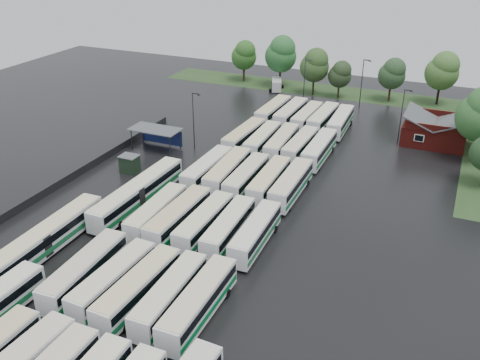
% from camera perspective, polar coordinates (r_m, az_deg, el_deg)
% --- Properties ---
extents(ground, '(160.00, 160.00, 0.00)m').
position_cam_1_polar(ground, '(64.37, -5.98, -6.01)').
color(ground, black).
rests_on(ground, ground).
extents(brick_building, '(10.07, 8.60, 5.39)m').
position_cam_1_polar(brick_building, '(95.35, 20.03, 4.79)').
color(brick_building, maroon).
rests_on(brick_building, ground).
extents(wash_shed, '(8.20, 4.20, 3.58)m').
position_cam_1_polar(wash_shed, '(88.05, -8.87, 5.16)').
color(wash_shed, '#2D2D30').
rests_on(wash_shed, ground).
extents(utility_hut, '(2.70, 2.20, 2.62)m').
position_cam_1_polar(utility_hut, '(81.00, -11.70, 1.72)').
color(utility_hut, black).
rests_on(utility_hut, ground).
extents(grass_strip_north, '(80.00, 10.00, 0.01)m').
position_cam_1_polar(grass_strip_north, '(119.61, 10.39, 9.20)').
color(grass_strip_north, '#28441D').
rests_on(grass_strip_north, ground).
extents(west_fence, '(0.10, 50.00, 1.20)m').
position_cam_1_polar(west_fence, '(81.54, -16.94, 0.70)').
color(west_fence, '#2D2D30').
rests_on(west_fence, ground).
extents(bus_r1c0, '(3.10, 12.16, 3.36)m').
position_cam_1_polar(bus_r1c0, '(57.40, -16.23, -9.28)').
color(bus_r1c0, white).
rests_on(bus_r1c0, ground).
extents(bus_r1c1, '(2.86, 11.65, 3.22)m').
position_cam_1_polar(bus_r1c1, '(55.53, -13.35, -10.32)').
color(bus_r1c1, white).
rests_on(bus_r1c1, ground).
extents(bus_r1c2, '(2.90, 11.94, 3.30)m').
position_cam_1_polar(bus_r1c2, '(53.83, -10.80, -11.30)').
color(bus_r1c2, white).
rests_on(bus_r1c2, ground).
extents(bus_r1c3, '(2.73, 11.58, 3.21)m').
position_cam_1_polar(bus_r1c3, '(52.64, -7.47, -12.06)').
color(bus_r1c3, white).
rests_on(bus_r1c3, ground).
extents(bus_r1c4, '(2.70, 12.06, 3.35)m').
position_cam_1_polar(bus_r1c4, '(51.36, -4.42, -12.90)').
color(bus_r1c4, white).
rests_on(bus_r1c4, ground).
extents(bus_r2c0, '(2.76, 11.54, 3.19)m').
position_cam_1_polar(bus_r2c0, '(66.20, -8.88, -3.45)').
color(bus_r2c0, white).
rests_on(bus_r2c0, ground).
extents(bus_r2c1, '(2.76, 12.17, 3.38)m').
position_cam_1_polar(bus_r2c1, '(64.71, -6.59, -3.94)').
color(bus_r2c1, white).
rests_on(bus_r2c1, ground).
extents(bus_r2c2, '(2.48, 11.51, 3.20)m').
position_cam_1_polar(bus_r2c2, '(63.57, -3.85, -4.51)').
color(bus_r2c2, white).
rests_on(bus_r2c2, ground).
extents(bus_r2c3, '(2.87, 11.52, 3.18)m').
position_cam_1_polar(bus_r2c3, '(62.42, -1.22, -5.08)').
color(bus_r2c3, white).
rests_on(bus_r2c3, ground).
extents(bus_r2c4, '(2.80, 11.54, 3.19)m').
position_cam_1_polar(bus_r2c4, '(61.40, 1.67, -5.67)').
color(bus_r2c4, white).
rests_on(bus_r2c4, ground).
extents(bus_r3c0, '(2.65, 11.89, 3.30)m').
position_cam_1_polar(bus_r3c0, '(76.56, -3.49, 1.17)').
color(bus_r3c0, white).
rests_on(bus_r3c0, ground).
extents(bus_r3c1, '(3.03, 12.17, 3.36)m').
position_cam_1_polar(bus_r3c1, '(75.65, -1.32, 0.92)').
color(bus_r3c1, white).
rests_on(bus_r3c1, ground).
extents(bus_r3c2, '(2.61, 11.64, 3.23)m').
position_cam_1_polar(bus_r3c2, '(74.16, 0.70, 0.32)').
color(bus_r3c2, white).
rests_on(bus_r3c2, ground).
extents(bus_r3c3, '(2.78, 11.78, 3.26)m').
position_cam_1_polar(bus_r3c3, '(73.14, 3.12, -0.10)').
color(bus_r3c3, white).
rests_on(bus_r3c3, ground).
extents(bus_r3c4, '(2.69, 12.06, 3.35)m').
position_cam_1_polar(bus_r3c4, '(72.33, 5.48, -0.46)').
color(bus_r3c4, white).
rests_on(bus_r3c4, ground).
extents(bus_r4c0, '(2.99, 11.91, 3.29)m').
position_cam_1_polar(bus_r4c0, '(88.11, 0.45, 4.67)').
color(bus_r4c0, white).
rests_on(bus_r4c0, ground).
extents(bus_r4c1, '(2.74, 11.65, 3.23)m').
position_cam_1_polar(bus_r4c1, '(86.73, 2.43, 4.26)').
color(bus_r4c1, white).
rests_on(bus_r4c1, ground).
extents(bus_r4c2, '(2.96, 11.80, 3.26)m').
position_cam_1_polar(bus_r4c2, '(85.81, 4.47, 3.97)').
color(bus_r4c2, white).
rests_on(bus_r4c2, ground).
extents(bus_r4c3, '(2.65, 11.51, 3.19)m').
position_cam_1_polar(bus_r4c3, '(85.10, 6.45, 3.66)').
color(bus_r4c3, white).
rests_on(bus_r4c3, ground).
extents(bus_r4c4, '(2.64, 11.94, 3.32)m').
position_cam_1_polar(bus_r4c4, '(83.97, 8.46, 3.27)').
color(bus_r4c4, white).
rests_on(bus_r4c4, ground).
extents(bus_r5c0, '(2.88, 12.15, 3.36)m').
position_cam_1_polar(bus_r5c0, '(100.09, 3.56, 7.34)').
color(bus_r5c0, white).
rests_on(bus_r5c0, ground).
extents(bus_r5c1, '(2.76, 12.03, 3.34)m').
position_cam_1_polar(bus_r5c1, '(99.13, 5.43, 7.07)').
color(bus_r5c1, white).
rests_on(bus_r5c1, ground).
extents(bus_r5c2, '(2.71, 11.49, 3.18)m').
position_cam_1_polar(bus_r5c2, '(97.86, 7.15, 6.67)').
color(bus_r5c2, white).
rests_on(bus_r5c2, ground).
extents(bus_r5c3, '(2.79, 11.81, 3.27)m').
position_cam_1_polar(bus_r5c3, '(97.36, 8.85, 6.49)').
color(bus_r5c3, white).
rests_on(bus_r5c3, ground).
extents(bus_r5c4, '(2.97, 11.83, 3.27)m').
position_cam_1_polar(bus_r5c4, '(96.33, 10.66, 6.12)').
color(bus_r5c4, white).
rests_on(bus_r5c4, ground).
extents(artic_bus_west_b, '(2.91, 18.13, 3.36)m').
position_cam_1_polar(artic_bus_west_b, '(71.02, -10.82, -1.35)').
color(artic_bus_west_b, white).
rests_on(artic_bus_west_b, ground).
extents(artic_bus_west_c, '(2.82, 17.91, 3.32)m').
position_cam_1_polar(artic_bus_west_c, '(63.82, -20.10, -6.02)').
color(artic_bus_west_c, white).
rests_on(artic_bus_west_c, ground).
extents(minibus, '(3.76, 5.78, 2.37)m').
position_cam_1_polar(minibus, '(119.23, 3.92, 10.17)').
color(minibus, silver).
rests_on(minibus, ground).
extents(tree_north_0, '(5.73, 5.73, 9.49)m').
position_cam_1_polar(tree_north_0, '(124.60, 0.47, 13.21)').
color(tree_north_0, '#3A2718').
rests_on(tree_north_0, ground).
extents(tree_north_1, '(6.92, 6.92, 11.46)m').
position_cam_1_polar(tree_north_1, '(120.29, 4.42, 13.28)').
color(tree_north_1, black).
rests_on(tree_north_1, ground).
extents(tree_north_2, '(6.10, 6.10, 10.10)m').
position_cam_1_polar(tree_north_2, '(115.13, 8.01, 12.07)').
color(tree_north_2, '#302117').
rests_on(tree_north_2, ground).
extents(tree_north_3, '(4.83, 4.83, 8.00)m').
position_cam_1_polar(tree_north_3, '(114.13, 10.66, 11.05)').
color(tree_north_3, '#3B2E1F').
rests_on(tree_north_3, ground).
extents(tree_north_4, '(5.49, 5.49, 9.10)m').
position_cam_1_polar(tree_north_4, '(114.23, 15.97, 10.88)').
color(tree_north_4, '#372113').
rests_on(tree_north_4, ground).
extents(tree_north_5, '(6.60, 6.60, 10.93)m').
position_cam_1_polar(tree_north_5, '(114.78, 20.84, 10.87)').
color(tree_north_5, black).
rests_on(tree_north_5, ground).
extents(lamp_post_ne, '(1.40, 0.27, 9.07)m').
position_cam_1_polar(lamp_post_ne, '(93.15, 16.95, 6.99)').
color(lamp_post_ne, '#2D2D30').
rests_on(lamp_post_ne, ground).
extents(lamp_post_nw, '(1.46, 0.28, 9.47)m').
position_cam_1_polar(lamp_post_nw, '(86.47, -4.93, 6.76)').
color(lamp_post_nw, '#2D2D30').
rests_on(lamp_post_nw, ground).
extents(lamp_post_back_w, '(1.40, 0.27, 9.12)m').
position_cam_1_polar(lamp_post_back_w, '(109.39, 6.95, 10.73)').
color(lamp_post_back_w, '#2D2D30').
rests_on(lamp_post_back_w, ground).
extents(lamp_post_back_e, '(1.50, 0.29, 9.76)m').
position_cam_1_polar(lamp_post_back_e, '(108.39, 12.94, 10.32)').
color(lamp_post_back_e, '#2D2D30').
rests_on(lamp_post_back_e, ground).
extents(puddle_0, '(6.31, 6.31, 0.01)m').
position_cam_1_polar(puddle_0, '(52.73, -17.48, -15.68)').
color(puddle_0, black).
rests_on(puddle_0, ground).
extents(puddle_2, '(4.63, 4.63, 0.01)m').
position_cam_1_polar(puddle_2, '(71.39, -9.25, -2.75)').
color(puddle_2, black).
rests_on(puddle_2, ground).
extents(puddle_3, '(4.46, 4.46, 0.01)m').
position_cam_1_polar(puddle_3, '(62.46, -4.83, -7.06)').
color(puddle_3, black).
rests_on(puddle_3, ground).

